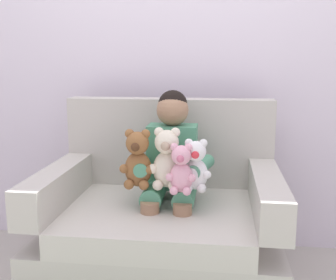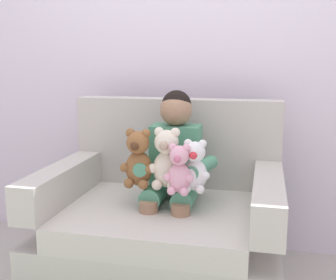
# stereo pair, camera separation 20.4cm
# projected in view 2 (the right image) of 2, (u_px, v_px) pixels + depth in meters

# --- Properties ---
(back_wall) EXTENTS (6.00, 0.10, 2.60)m
(back_wall) POSITION_uv_depth(u_px,v_px,m) (187.00, 45.00, 2.64)
(back_wall) COLOR silver
(back_wall) RESTS_ON ground
(armchair) EXTENTS (1.20, 0.90, 0.98)m
(armchair) POSITION_uv_depth(u_px,v_px,m) (164.00, 229.00, 2.23)
(armchair) COLOR #BCB7AD
(armchair) RESTS_ON ground
(seated_child) EXTENTS (0.45, 0.39, 0.82)m
(seated_child) POSITION_uv_depth(u_px,v_px,m) (173.00, 162.00, 2.18)
(seated_child) COLOR #4C9370
(seated_child) RESTS_ON armchair
(plush_white) EXTENTS (0.15, 0.12, 0.26)m
(plush_white) POSITION_uv_depth(u_px,v_px,m) (195.00, 167.00, 2.01)
(plush_white) COLOR white
(plush_white) RESTS_ON armchair
(plush_pink) EXTENTS (0.14, 0.12, 0.24)m
(plush_pink) POSITION_uv_depth(u_px,v_px,m) (179.00, 170.00, 1.97)
(plush_pink) COLOR #EAA8BC
(plush_pink) RESTS_ON armchair
(plush_cream) EXTENTS (0.18, 0.15, 0.31)m
(plush_cream) POSITION_uv_depth(u_px,v_px,m) (167.00, 160.00, 2.05)
(plush_cream) COLOR silver
(plush_cream) RESTS_ON armchair
(plush_brown) EXTENTS (0.17, 0.14, 0.29)m
(plush_brown) POSITION_uv_depth(u_px,v_px,m) (138.00, 160.00, 2.08)
(plush_brown) COLOR brown
(plush_brown) RESTS_ON armchair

